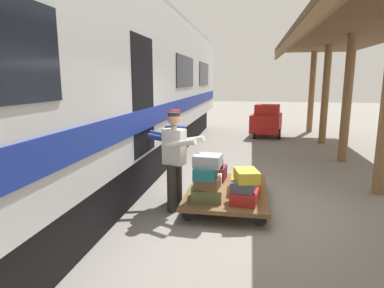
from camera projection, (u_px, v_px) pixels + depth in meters
name	position (u px, v px, depth m)	size (l,w,h in m)	color
ground_plane	(255.00, 211.00, 5.67)	(60.00, 60.00, 0.00)	gray
train_car	(63.00, 89.00, 5.87)	(3.03, 21.04, 4.00)	silver
luggage_cart	(227.00, 191.00, 5.98)	(1.41, 2.10, 0.28)	brown
suitcase_red_plastic	(245.00, 196.00, 5.34)	(0.41, 0.56, 0.19)	#AD231E
suitcase_orange_carryall	(245.00, 183.00, 5.89)	(0.51, 0.63, 0.28)	#CC6B23
suitcase_olive_duffel	(206.00, 193.00, 5.45)	(0.48, 0.49, 0.21)	brown
suitcase_cream_canvas	(210.00, 183.00, 6.00)	(0.41, 0.59, 0.21)	beige
suitcase_burgundy_valise	(214.00, 173.00, 6.56)	(0.47, 0.45, 0.27)	maroon
suitcase_maroon_trunk	(246.00, 176.00, 6.46)	(0.40, 0.51, 0.19)	maroon
suitcase_black_hardshell	(214.00, 162.00, 6.54)	(0.35, 0.49, 0.16)	black
suitcase_brown_leather	(207.00, 182.00, 5.37)	(0.38, 0.37, 0.19)	brown
suitcase_teal_softside	(206.00, 172.00, 5.31)	(0.34, 0.53, 0.18)	#1E666B
suitcase_slate_roller	(244.00, 185.00, 5.32)	(0.34, 0.47, 0.17)	#4C515B
suitcase_yellow_case	(247.00, 175.00, 5.26)	(0.34, 0.47, 0.18)	gold
suitcase_gray_aluminum	(208.00, 161.00, 5.28)	(0.42, 0.37, 0.19)	#9EA0A5
porter_in_overalls	(174.00, 153.00, 5.95)	(0.71, 0.51, 1.70)	navy
porter_by_door	(175.00, 158.00, 5.57)	(0.73, 0.55, 1.70)	#332D28
baggage_tug	(266.00, 121.00, 13.05)	(1.35, 1.85, 1.30)	#B21E19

